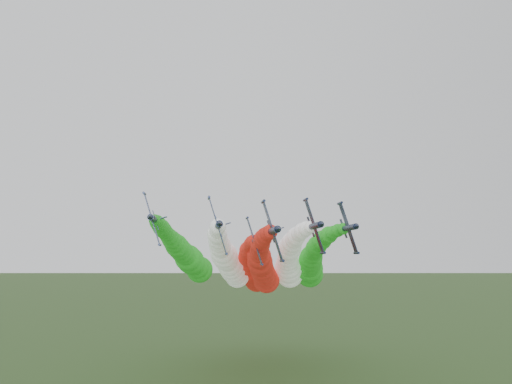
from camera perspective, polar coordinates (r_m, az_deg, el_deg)
The scene contains 6 objects.
jet_lead at distance 151.08m, azimuth 0.78°, elevation -8.67°, with size 15.96×94.07×22.75m.
jet_inner_left at distance 154.17m, azimuth -3.09°, elevation -8.04°, with size 15.70×93.81×22.48m.
jet_inner_right at distance 161.54m, azimuth 3.82°, elevation -8.10°, with size 16.19×94.30×22.97m.
jet_outer_left at distance 166.58m, azimuth -7.74°, elevation -7.48°, with size 16.26×94.37×23.04m.
jet_outer_right at distance 170.38m, azimuth 6.35°, elevation -8.12°, with size 16.46×94.57×23.25m.
jet_trail at distance 177.79m, azimuth -0.39°, elevation -8.92°, with size 16.23×94.34×23.01m.
Camera 1 is at (-13.33, -97.45, 36.17)m, focal length 35.00 mm.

